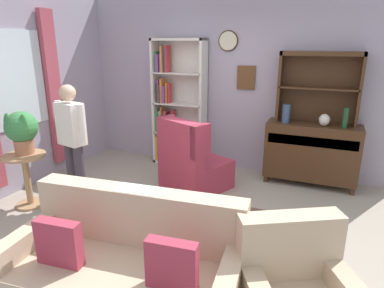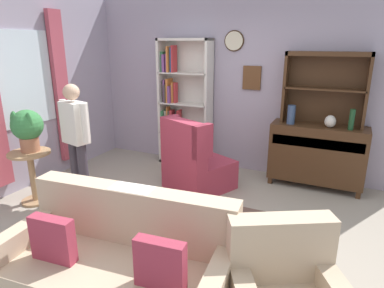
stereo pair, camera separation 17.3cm
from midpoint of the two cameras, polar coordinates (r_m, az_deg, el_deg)
The scene contains 16 objects.
ground_plane at distance 3.99m, azimuth -1.32°, elevation -13.92°, with size 5.40×4.60×0.02m, color #9E9384.
wall_back at distance 5.44m, azimuth 8.81°, elevation 10.14°, with size 5.00×0.09×2.80m.
wall_left at distance 5.14m, azimuth -27.56°, elevation 7.97°, with size 0.16×4.20×2.80m.
area_rug at distance 3.68m, azimuth -0.60°, elevation -16.60°, with size 2.96×2.14×0.01m, color brown.
bookshelf at distance 5.66m, azimuth -1.06°, elevation 6.79°, with size 0.90×0.30×2.10m.
sideboard at distance 5.15m, azimuth 21.45°, elevation -1.47°, with size 1.30×0.45×0.92m.
sideboard_hutch at distance 5.05m, azimuth 22.85°, elevation 10.28°, with size 1.10×0.26×1.00m.
vase_tall at distance 4.97m, azimuth 17.58°, elevation 4.81°, with size 0.11×0.11×0.27m, color #33476B.
vase_round at distance 4.95m, azimuth 23.50°, elevation 3.56°, with size 0.15×0.15×0.17m, color beige.
bottle_wine at distance 4.92m, azimuth 26.57°, elevation 3.75°, with size 0.07×0.07×0.28m, color #194223.
couch_floral at distance 2.87m, azimuth -10.65°, elevation -20.39°, with size 1.88×1.03×0.90m.
wingback_chair at distance 4.72m, azimuth 1.55°, elevation -3.49°, with size 1.04×1.05×1.05m.
plant_stand at distance 4.78m, azimuth -24.77°, elevation -4.30°, with size 0.52×0.52×0.70m.
potted_plant_large at distance 4.64m, azimuth -25.47°, elevation 2.59°, with size 0.39×0.39×0.54m.
potted_plant_small at distance 4.72m, azimuth -20.42°, elevation -7.28°, with size 0.22×0.22×0.31m.
person_reading at distance 4.42m, azimuth -18.19°, elevation 1.31°, with size 0.52×0.27×1.56m.
Camera 2 is at (1.62, -3.02, 2.04)m, focal length 31.18 mm.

